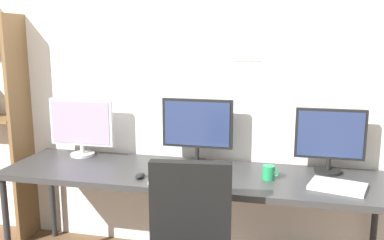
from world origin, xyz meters
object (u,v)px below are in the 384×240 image
laptop_closed (338,186)px  monitor_left (81,126)px  computer_mouse (140,176)px  monitor_right (330,138)px  monitor_center (197,128)px  coffee_mug (269,173)px  keyboard_main (182,182)px  desk (190,179)px

laptop_closed → monitor_left: bearing=-174.0°
computer_mouse → monitor_right: bearing=18.4°
laptop_closed → monitor_center: bearing=177.4°
monitor_center → coffee_mug: monitor_center is taller
monitor_center → keyboard_main: size_ratio=1.27×
keyboard_main → computer_mouse: (-0.29, 0.05, 0.01)m
monitor_right → computer_mouse: (-1.19, -0.40, -0.22)m
monitor_center → monitor_right: bearing=-0.0°
laptop_closed → desk: bearing=-170.2°
desk → keyboard_main: keyboard_main is taller
monitor_left → keyboard_main: (0.90, -0.44, -0.22)m
monitor_right → monitor_center: bearing=180.0°
monitor_left → monitor_right: bearing=-0.0°
keyboard_main → computer_mouse: 0.29m
monitor_left → coffee_mug: bearing=-9.3°
monitor_left → monitor_center: bearing=-0.0°
coffee_mug → monitor_left: bearing=170.7°
monitor_center → coffee_mug: 0.61m
keyboard_main → coffee_mug: 0.56m
monitor_right → coffee_mug: size_ratio=4.28×
monitor_center → monitor_right: (0.90, -0.00, -0.03)m
desk → keyboard_main: bearing=-90.0°
computer_mouse → coffee_mug: bearing=11.4°
keyboard_main → laptop_closed: bearing=8.6°
monitor_center → laptop_closed: bearing=-17.9°
monitor_left → computer_mouse: 0.76m
monitor_left → keyboard_main: 1.03m
keyboard_main → laptop_closed: 0.94m
desk → monitor_center: bearing=90.0°
monitor_right → keyboard_main: bearing=-153.8°
monitor_left → laptop_closed: bearing=-9.3°
keyboard_main → coffee_mug: coffee_mug is taller
keyboard_main → desk: bearing=90.0°
monitor_left → laptop_closed: size_ratio=1.58×
desk → monitor_right: (0.90, 0.21, 0.28)m
monitor_right → laptop_closed: bearing=-83.6°
keyboard_main → coffee_mug: bearing=22.0°
laptop_closed → computer_mouse: bearing=-160.3°
monitor_left → laptop_closed: 1.87m
monitor_left → monitor_center: monitor_center is taller
monitor_right → coffee_mug: 0.48m
desk → laptop_closed: bearing=-5.5°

